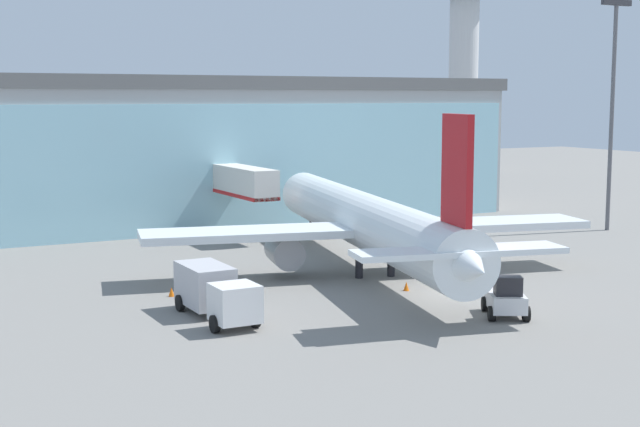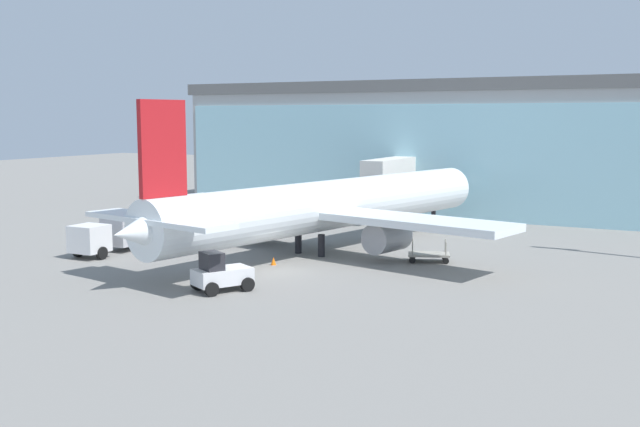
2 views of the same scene
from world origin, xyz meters
name	(u,v)px [view 1 (image 1 of 2)]	position (x,y,z in m)	size (l,w,h in m)	color
ground	(439,295)	(0.00, 0.00, 0.00)	(240.00, 240.00, 0.00)	gray
terminal_building	(218,150)	(0.00, 36.20, 6.77)	(57.35, 14.34, 13.54)	#A3A3A3
jet_bridge	(233,181)	(-2.11, 27.20, 4.61)	(2.39, 13.51, 5.99)	silver
control_tower	(464,41)	(57.69, 75.82, 20.76)	(10.37, 10.37, 32.43)	silver
apron_light_mast	(613,96)	(28.31, 14.62, 11.77)	(3.20, 0.40, 20.00)	#59595E
airplane	(366,222)	(-0.25, 8.22, 3.36)	(30.23, 37.65, 10.84)	white
catering_truck	(214,291)	(-13.88, 0.86, 1.47)	(2.56, 7.32, 2.65)	silver
baggage_cart	(467,256)	(7.78, 7.65, 0.50)	(3.18, 2.46, 1.50)	#9E998C
pushback_tug	(506,299)	(0.06, -6.07, 0.97)	(3.36, 3.70, 2.30)	silver
safety_cone_nose	(406,286)	(-1.13, 1.82, 0.28)	(0.36, 0.36, 0.55)	orange
safety_cone_wingtip	(171,292)	(-14.30, 6.89, 0.28)	(0.36, 0.36, 0.55)	orange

